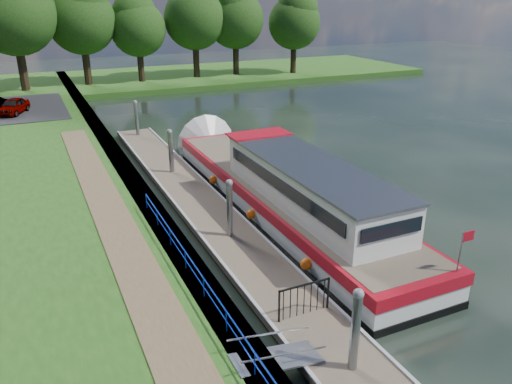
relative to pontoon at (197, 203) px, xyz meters
name	(u,v)px	position (x,y,z in m)	size (l,w,h in m)	color
ground	(341,367)	(0.00, -13.00, -0.18)	(160.00, 160.00, 0.00)	black
bank_edge	(138,193)	(-2.55, 2.00, 0.20)	(1.10, 90.00, 0.78)	#473D2D
far_bank	(189,76)	(12.00, 39.00, 0.12)	(60.00, 18.00, 0.60)	#234F16
footpath	(129,253)	(-4.40, -5.00, 0.62)	(1.60, 40.00, 0.05)	brown
blue_fence	(214,298)	(-2.75, -10.00, 1.13)	(0.04, 18.04, 0.72)	#0C2DBF
pontoon	(197,203)	(0.00, 0.00, 0.00)	(2.50, 30.00, 0.56)	brown
mooring_piles	(196,182)	(0.00, 0.00, 1.10)	(0.30, 27.30, 3.55)	gray
gangway	(277,358)	(-1.85, -12.50, 0.44)	(2.58, 1.00, 0.92)	#A5A8AD
gate_panel	(304,295)	(0.00, -10.80, 0.97)	(1.85, 0.05, 1.15)	black
barge	(278,188)	(3.60, -1.99, 0.90)	(4.36, 21.15, 4.78)	black
horizon_trees	(69,15)	(-1.61, 35.68, 7.76)	(54.38, 10.03, 12.87)	#332316
car_a	(13,106)	(-8.11, 22.76, 1.28)	(1.49, 3.71, 1.26)	#999999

